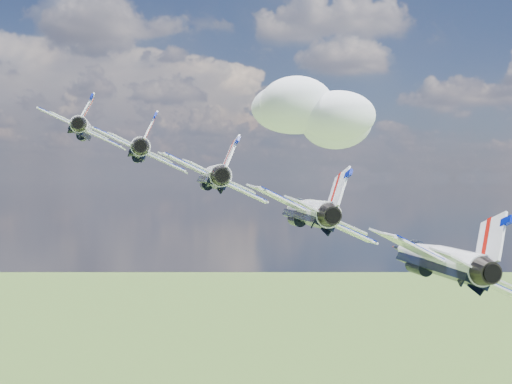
{
  "coord_description": "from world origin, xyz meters",
  "views": [
    {
      "loc": [
        5.86,
        -52.07,
        146.32
      ],
      "look_at": [
        7.87,
        12.15,
        144.98
      ],
      "focal_mm": 45.0,
      "sensor_mm": 36.0,
      "label": 1
    }
  ],
  "objects_px": {
    "jet_0": "(84,129)",
    "jet_4": "(434,258)",
    "jet_1": "(141,149)",
    "jet_2": "(212,176)",
    "jet_3": "(306,211)"
  },
  "relations": [
    {
      "from": "jet_0",
      "to": "jet_4",
      "type": "bearing_deg",
      "value": -54.73
    },
    {
      "from": "jet_1",
      "to": "jet_2",
      "type": "height_order",
      "value": "jet_1"
    },
    {
      "from": "jet_1",
      "to": "jet_3",
      "type": "distance_m",
      "value": 27.13
    },
    {
      "from": "jet_0",
      "to": "jet_2",
      "type": "xyz_separation_m",
      "value": [
        18.17,
        -19.06,
        -6.53
      ]
    },
    {
      "from": "jet_0",
      "to": "jet_2",
      "type": "bearing_deg",
      "value": -54.73
    },
    {
      "from": "jet_0",
      "to": "jet_4",
      "type": "relative_size",
      "value": 1.0
    },
    {
      "from": "jet_0",
      "to": "jet_4",
      "type": "xyz_separation_m",
      "value": [
        36.33,
        -38.13,
        -13.06
      ]
    },
    {
      "from": "jet_1",
      "to": "jet_3",
      "type": "bearing_deg",
      "value": -54.73
    },
    {
      "from": "jet_3",
      "to": "jet_4",
      "type": "height_order",
      "value": "jet_3"
    },
    {
      "from": "jet_1",
      "to": "jet_2",
      "type": "xyz_separation_m",
      "value": [
        9.08,
        -9.53,
        -3.27
      ]
    },
    {
      "from": "jet_0",
      "to": "jet_2",
      "type": "relative_size",
      "value": 1.0
    },
    {
      "from": "jet_0",
      "to": "jet_1",
      "type": "relative_size",
      "value": 1.0
    },
    {
      "from": "jet_1",
      "to": "jet_2",
      "type": "distance_m",
      "value": 13.57
    },
    {
      "from": "jet_2",
      "to": "jet_3",
      "type": "distance_m",
      "value": 13.57
    },
    {
      "from": "jet_2",
      "to": "jet_4",
      "type": "distance_m",
      "value": 27.13
    }
  ]
}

